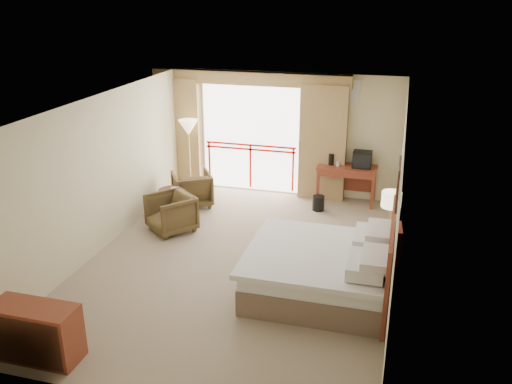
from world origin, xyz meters
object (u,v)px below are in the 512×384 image
(tv, at_px, (362,160))
(floor_lamp, at_px, (188,130))
(desk, at_px, (347,173))
(armchair_far, at_px, (193,205))
(bed, at_px, (323,270))
(wastebasket, at_px, (318,203))
(nightstand, at_px, (387,243))
(side_table, at_px, (172,198))
(armchair_near, at_px, (172,230))
(dresser, at_px, (36,332))
(table_lamp, at_px, (391,200))

(tv, relative_size, floor_lamp, 0.23)
(desk, bearing_deg, armchair_far, -160.07)
(bed, bearing_deg, armchair_far, 139.12)
(wastebasket, xyz_separation_m, armchair_far, (-2.64, -0.42, -0.16))
(wastebasket, relative_size, floor_lamp, 0.19)
(nightstand, bearing_deg, armchair_far, 156.22)
(armchair_far, xyz_separation_m, floor_lamp, (-0.35, 0.77, 1.43))
(side_table, relative_size, floor_lamp, 0.35)
(nightstand, xyz_separation_m, armchair_near, (-4.01, 0.11, -0.31))
(armchair_near, bearing_deg, armchair_far, 133.66)
(side_table, relative_size, dresser, 0.53)
(wastebasket, bearing_deg, floor_lamp, 173.40)
(bed, bearing_deg, floor_lamp, 135.10)
(desk, xyz_separation_m, armchair_near, (-3.03, -2.43, -0.64))
(nightstand, height_order, wastebasket, nightstand)
(table_lamp, xyz_separation_m, desk, (-0.98, 2.49, -0.44))
(nightstand, distance_m, armchair_near, 4.03)
(tv, height_order, wastebasket, tv)
(bed, xyz_separation_m, floor_lamp, (-3.57, 3.56, 1.05))
(tv, bearing_deg, armchair_far, -169.49)
(armchair_near, height_order, floor_lamp, floor_lamp)
(nightstand, relative_size, armchair_near, 0.79)
(wastebasket, bearing_deg, armchair_near, -145.15)
(armchair_near, bearing_deg, dresser, -51.84)
(nightstand, relative_size, wastebasket, 2.01)
(nightstand, relative_size, tv, 1.61)
(tv, bearing_deg, armchair_near, -150.68)
(side_table, bearing_deg, floor_lamp, 97.88)
(side_table, xyz_separation_m, floor_lamp, (-0.21, 1.49, 1.03))
(armchair_far, bearing_deg, desk, 166.47)
(tv, height_order, armchair_far, tv)
(tv, relative_size, wastebasket, 1.25)
(bed, distance_m, armchair_near, 3.46)
(nightstand, xyz_separation_m, wastebasket, (-1.48, 1.88, -0.16))
(desk, xyz_separation_m, dresser, (-3.10, -6.39, -0.27))
(nightstand, bearing_deg, table_lamp, 85.72)
(bed, bearing_deg, desk, 91.25)
(floor_lamp, bearing_deg, armchair_far, -65.65)
(nightstand, xyz_separation_m, dresser, (-4.09, -3.84, 0.05))
(wastebasket, height_order, armchair_far, armchair_far)
(armchair_near, distance_m, floor_lamp, 2.59)
(tv, xyz_separation_m, armchair_far, (-3.44, -1.03, -0.99))
(desk, relative_size, dresser, 1.14)
(bed, distance_m, wastebasket, 3.27)
(desk, height_order, armchair_near, desk)
(desk, xyz_separation_m, tv, (0.30, -0.06, 0.35))
(bed, distance_m, desk, 3.89)
(wastebasket, height_order, side_table, side_table)
(bed, height_order, wastebasket, bed)
(desk, distance_m, armchair_near, 3.94)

